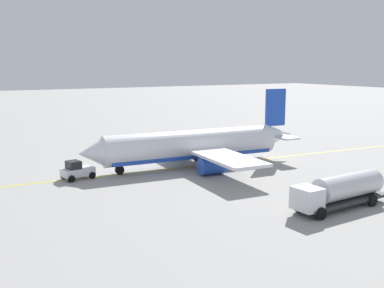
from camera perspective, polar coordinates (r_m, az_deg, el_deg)
The scene contains 7 objects.
ground_plane at distance 59.37m, azimuth 0.00°, elevation -2.85°, with size 400.00×400.00×0.00m, color #9E9B96.
airplane at distance 59.02m, azimuth 0.40°, elevation -0.22°, with size 30.80×26.33×9.84m.
fuel_tanker at distance 44.20m, azimuth 18.17°, elevation -5.53°, with size 11.12×3.31×3.15m.
pushback_tug at distance 54.47m, azimuth -14.27°, elevation -3.25°, with size 3.91×2.89×2.20m.
refueling_worker at distance 46.29m, azimuth 13.83°, elevation -5.80°, with size 0.56×0.63×1.71m.
safety_cone_nose at distance 62.41m, azimuth -14.15°, elevation -2.24°, with size 0.54×0.54×0.60m, color #F2590F.
taxi_line_marking at distance 59.37m, azimuth 0.00°, elevation -2.85°, with size 74.81×0.30×0.01m, color yellow.
Camera 1 is at (28.65, 50.31, 13.14)m, focal length 42.42 mm.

